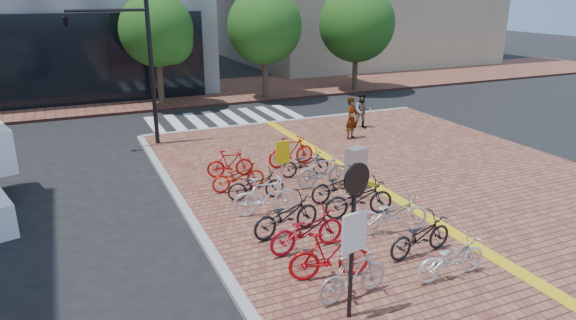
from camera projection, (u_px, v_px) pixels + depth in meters
name	position (u px, v px, depth m)	size (l,w,h in m)	color
ground	(369.00, 238.00, 13.32)	(120.00, 120.00, 0.00)	black
kerb_north	(288.00, 121.00, 24.87)	(14.00, 0.25, 0.15)	gray
far_sidewalk	(184.00, 94.00, 31.53)	(70.00, 8.00, 0.15)	brown
crosswalk	(226.00, 119.00, 25.67)	(7.50, 4.00, 0.01)	silver
street_trees	(282.00, 28.00, 29.12)	(16.20, 4.60, 6.35)	#38281E
bike_0	(353.00, 276.00, 10.33)	(0.47, 1.68, 1.01)	#B1B1B6
bike_1	(329.00, 256.00, 11.03)	(0.51, 1.81, 1.09)	red
bike_2	(307.00, 230.00, 12.27)	(0.69, 1.99, 1.04)	#B10C1D
bike_3	(286.00, 215.00, 13.09)	(0.68, 1.95, 1.02)	black
bike_4	(266.00, 196.00, 14.20)	(0.52, 1.85, 1.11)	white
bike_5	(256.00, 185.00, 15.29)	(0.60, 1.72, 0.90)	black
bike_6	(238.00, 176.00, 16.00)	(0.60, 1.72, 0.91)	red
bike_7	(230.00, 163.00, 17.15)	(0.44, 1.56, 0.93)	red
bike_8	(451.00, 258.00, 11.09)	(0.63, 1.79, 0.94)	white
bike_9	(420.00, 236.00, 12.06)	(0.64, 1.83, 0.96)	black
bike_10	(392.00, 214.00, 13.14)	(0.69, 1.99, 1.04)	silver
bike_11	(359.00, 199.00, 14.09)	(0.70, 2.02, 1.06)	black
bike_12	(339.00, 185.00, 15.17)	(0.65, 1.86, 0.98)	black
bike_13	(323.00, 171.00, 16.22)	(0.50, 1.78, 1.07)	#B0AFB4
bike_14	(305.00, 164.00, 17.20)	(0.60, 1.71, 0.90)	black
bike_15	(291.00, 151.00, 18.19)	(0.50, 1.79, 1.07)	red
pedestrian_a	(352.00, 118.00, 21.51)	(0.64, 0.42, 1.74)	gray
pedestrian_b	(362.00, 111.00, 23.17)	(0.78, 0.60, 1.60)	#4D5062
utility_box	(356.00, 168.00, 16.15)	(0.60, 0.44, 1.31)	#AAABAF
yellow_sign	(283.00, 157.00, 15.65)	(0.44, 0.10, 1.64)	#B7B7BC
notice_sign	(354.00, 224.00, 9.22)	(0.58, 0.19, 3.14)	black
traffic_light_pole	(113.00, 45.00, 19.31)	(3.12, 1.20, 5.81)	black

